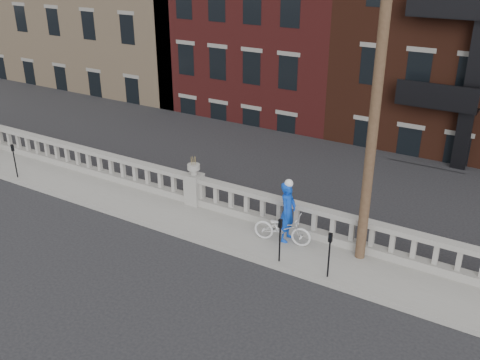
# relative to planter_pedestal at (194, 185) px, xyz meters

# --- Properties ---
(ground) EXTENTS (120.00, 120.00, 0.00)m
(ground) POSITION_rel_planter_pedestal_xyz_m (0.00, -3.95, -0.83)
(ground) COLOR black
(ground) RESTS_ON ground
(sidewalk) EXTENTS (32.00, 2.20, 0.15)m
(sidewalk) POSITION_rel_planter_pedestal_xyz_m (0.00, -0.95, -0.76)
(sidewalk) COLOR gray
(sidewalk) RESTS_ON ground
(balustrade) EXTENTS (28.00, 0.34, 1.03)m
(balustrade) POSITION_rel_planter_pedestal_xyz_m (0.00, 0.00, -0.19)
(balustrade) COLOR gray
(balustrade) RESTS_ON sidewalk
(planter_pedestal) EXTENTS (0.55, 0.55, 1.76)m
(planter_pedestal) POSITION_rel_planter_pedestal_xyz_m (0.00, 0.00, 0.00)
(planter_pedestal) COLOR gray
(planter_pedestal) RESTS_ON sidewalk
(lower_level) EXTENTS (80.00, 44.00, 20.80)m
(lower_level) POSITION_rel_planter_pedestal_xyz_m (0.56, 19.09, 1.80)
(lower_level) COLOR #605E59
(lower_level) RESTS_ON ground
(utility_pole) EXTENTS (1.60, 0.28, 10.00)m
(utility_pole) POSITION_rel_planter_pedestal_xyz_m (6.20, -0.35, 4.41)
(utility_pole) COLOR #422D1E
(utility_pole) RESTS_ON sidewalk
(parking_meter_c) EXTENTS (0.10, 0.09, 1.36)m
(parking_meter_c) POSITION_rel_planter_pedestal_xyz_m (-7.28, -1.80, 0.17)
(parking_meter_c) COLOR black
(parking_meter_c) RESTS_ON sidewalk
(parking_meter_d) EXTENTS (0.10, 0.09, 1.36)m
(parking_meter_d) POSITION_rel_planter_pedestal_xyz_m (4.30, -1.80, 0.17)
(parking_meter_d) COLOR black
(parking_meter_d) RESTS_ON sidewalk
(parking_meter_e) EXTENTS (0.10, 0.09, 1.36)m
(parking_meter_e) POSITION_rel_planter_pedestal_xyz_m (5.80, -1.80, 0.17)
(parking_meter_e) COLOR black
(parking_meter_e) RESTS_ON sidewalk
(bicycle) EXTENTS (1.88, 0.92, 0.95)m
(bicycle) POSITION_rel_planter_pedestal_xyz_m (3.87, -0.79, -0.21)
(bicycle) COLOR silver
(bicycle) RESTS_ON sidewalk
(cyclist) EXTENTS (0.49, 0.72, 1.92)m
(cyclist) POSITION_rel_planter_pedestal_xyz_m (3.92, -0.58, 0.28)
(cyclist) COLOR #0B39B0
(cyclist) RESTS_ON sidewalk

